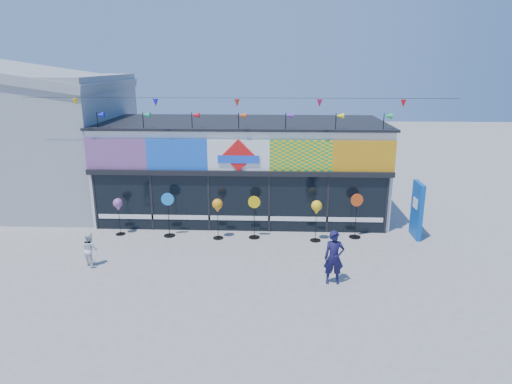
# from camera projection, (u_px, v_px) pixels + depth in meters

# --- Properties ---
(ground) EXTENTS (80.00, 80.00, 0.00)m
(ground) POSITION_uv_depth(u_px,v_px,m) (231.00, 267.00, 15.12)
(ground) COLOR gray
(ground) RESTS_ON ground
(kite_shop) EXTENTS (16.00, 5.70, 5.31)m
(kite_shop) POSITION_uv_depth(u_px,v_px,m) (243.00, 167.00, 20.28)
(kite_shop) COLOR white
(kite_shop) RESTS_ON ground
(neighbour_building) EXTENTS (8.18, 7.20, 6.87)m
(neighbour_building) POSITION_uv_depth(u_px,v_px,m) (32.00, 136.00, 21.39)
(neighbour_building) COLOR #949799
(neighbour_building) RESTS_ON ground
(blue_sign) EXTENTS (0.19, 1.09, 2.17)m
(blue_sign) POSITION_uv_depth(u_px,v_px,m) (417.00, 210.00, 17.48)
(blue_sign) COLOR #0B49A6
(blue_sign) RESTS_ON ground
(spinner_0) EXTENTS (0.38, 0.38, 1.48)m
(spinner_0) POSITION_uv_depth(u_px,v_px,m) (118.00, 206.00, 17.69)
(spinner_0) COLOR black
(spinner_0) RESTS_ON ground
(spinner_1) EXTENTS (0.49, 0.45, 1.75)m
(spinner_1) POSITION_uv_depth(u_px,v_px,m) (168.00, 214.00, 17.59)
(spinner_1) COLOR black
(spinner_1) RESTS_ON ground
(spinner_2) EXTENTS (0.40, 0.40, 1.59)m
(spinner_2) POSITION_uv_depth(u_px,v_px,m) (218.00, 207.00, 17.26)
(spinner_2) COLOR black
(spinner_2) RESTS_ON ground
(spinner_3) EXTENTS (0.47, 0.43, 1.68)m
(spinner_3) POSITION_uv_depth(u_px,v_px,m) (254.00, 216.00, 17.43)
(spinner_3) COLOR black
(spinner_3) RESTS_ON ground
(spinner_4) EXTENTS (0.41, 0.41, 1.60)m
(spinner_4) POSITION_uv_depth(u_px,v_px,m) (317.00, 209.00, 17.02)
(spinner_4) COLOR black
(spinner_4) RESTS_ON ground
(spinner_5) EXTENTS (0.49, 0.45, 1.76)m
(spinner_5) POSITION_uv_depth(u_px,v_px,m) (356.00, 215.00, 17.45)
(spinner_5) COLOR black
(spinner_5) RESTS_ON ground
(adult_man) EXTENTS (0.63, 0.42, 1.69)m
(adult_man) POSITION_uv_depth(u_px,v_px,m) (334.00, 258.00, 13.80)
(adult_man) COLOR #141239
(adult_man) RESTS_ON ground
(child) EXTENTS (0.64, 0.61, 1.15)m
(child) POSITION_uv_depth(u_px,v_px,m) (90.00, 249.00, 15.10)
(child) COLOR white
(child) RESTS_ON ground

